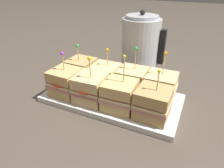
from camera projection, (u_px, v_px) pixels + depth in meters
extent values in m
plane|color=#4C4238|center=(112.00, 100.00, 0.67)|extent=(6.00, 6.00, 0.00)
cube|color=silver|center=(112.00, 99.00, 0.67)|extent=(0.44, 0.22, 0.01)
cube|color=silver|center=(112.00, 97.00, 0.67)|extent=(0.44, 0.22, 0.01)
cube|color=tan|center=(67.00, 89.00, 0.67)|extent=(0.09, 0.09, 0.03)
cube|color=tan|center=(66.00, 84.00, 0.66)|extent=(0.10, 0.10, 0.01)
cube|color=beige|center=(66.00, 81.00, 0.66)|extent=(0.10, 0.10, 0.01)
cylinder|color=red|center=(63.00, 82.00, 0.64)|extent=(0.07, 0.07, 0.00)
cube|color=tan|center=(65.00, 75.00, 0.65)|extent=(0.09, 0.09, 0.03)
cylinder|color=tan|center=(63.00, 63.00, 0.63)|extent=(0.00, 0.00, 0.07)
sphere|color=purple|center=(62.00, 54.00, 0.61)|extent=(0.01, 0.01, 0.01)
cube|color=#DBB77A|center=(91.00, 96.00, 0.63)|extent=(0.09, 0.09, 0.03)
cube|color=#B26B60|center=(91.00, 90.00, 0.62)|extent=(0.10, 0.10, 0.01)
cube|color=beige|center=(91.00, 88.00, 0.62)|extent=(0.10, 0.10, 0.01)
cylinder|color=red|center=(88.00, 88.00, 0.61)|extent=(0.07, 0.07, 0.00)
cube|color=#E8C281|center=(90.00, 81.00, 0.61)|extent=(0.09, 0.09, 0.03)
cylinder|color=tan|center=(90.00, 70.00, 0.58)|extent=(0.00, 0.01, 0.07)
sphere|color=yellow|center=(89.00, 58.00, 0.56)|extent=(0.01, 0.01, 0.01)
cube|color=tan|center=(120.00, 103.00, 0.60)|extent=(0.09, 0.09, 0.03)
cube|color=tan|center=(120.00, 97.00, 0.59)|extent=(0.10, 0.10, 0.01)
cube|color=beige|center=(120.00, 94.00, 0.59)|extent=(0.10, 0.10, 0.01)
cylinder|color=red|center=(118.00, 95.00, 0.57)|extent=(0.06, 0.06, 0.00)
cube|color=#E0B771|center=(120.00, 87.00, 0.57)|extent=(0.09, 0.09, 0.03)
cylinder|color=tan|center=(124.00, 71.00, 0.55)|extent=(0.00, 0.01, 0.09)
sphere|color=yellow|center=(124.00, 56.00, 0.53)|extent=(0.01, 0.01, 0.01)
cube|color=tan|center=(152.00, 111.00, 0.56)|extent=(0.09, 0.09, 0.03)
cube|color=tan|center=(153.00, 105.00, 0.55)|extent=(0.10, 0.10, 0.01)
cube|color=beige|center=(153.00, 102.00, 0.55)|extent=(0.10, 0.10, 0.01)
cylinder|color=red|center=(152.00, 104.00, 0.53)|extent=(0.05, 0.05, 0.00)
cube|color=tan|center=(154.00, 95.00, 0.54)|extent=(0.09, 0.09, 0.03)
cylinder|color=tan|center=(158.00, 82.00, 0.52)|extent=(0.00, 0.01, 0.07)
sphere|color=orange|center=(159.00, 71.00, 0.50)|extent=(0.01, 0.01, 0.01)
cube|color=tan|center=(82.00, 77.00, 0.75)|extent=(0.09, 0.09, 0.03)
cube|color=#B26B60|center=(82.00, 72.00, 0.74)|extent=(0.10, 0.10, 0.01)
cube|color=beige|center=(81.00, 70.00, 0.74)|extent=(0.10, 0.10, 0.01)
cylinder|color=red|center=(79.00, 70.00, 0.72)|extent=(0.06, 0.06, 0.00)
cube|color=tan|center=(81.00, 64.00, 0.72)|extent=(0.09, 0.09, 0.03)
cylinder|color=tan|center=(78.00, 54.00, 0.70)|extent=(0.00, 0.01, 0.07)
sphere|color=green|center=(77.00, 46.00, 0.69)|extent=(0.01, 0.01, 0.01)
cube|color=#DBB77A|center=(105.00, 82.00, 0.71)|extent=(0.09, 0.09, 0.03)
cube|color=tan|center=(105.00, 77.00, 0.70)|extent=(0.10, 0.10, 0.01)
cube|color=beige|center=(105.00, 75.00, 0.70)|extent=(0.10, 0.10, 0.01)
cube|color=#E8C281|center=(105.00, 70.00, 0.69)|extent=(0.09, 0.09, 0.03)
cylinder|color=tan|center=(107.00, 59.00, 0.67)|extent=(0.00, 0.01, 0.07)
sphere|color=orange|center=(107.00, 50.00, 0.66)|extent=(0.01, 0.01, 0.01)
cube|color=#DBB77A|center=(131.00, 88.00, 0.68)|extent=(0.09, 0.09, 0.03)
cube|color=tan|center=(132.00, 83.00, 0.67)|extent=(0.10, 0.10, 0.01)
cube|color=beige|center=(132.00, 80.00, 0.66)|extent=(0.10, 0.10, 0.01)
cylinder|color=red|center=(130.00, 81.00, 0.65)|extent=(0.06, 0.06, 0.00)
cube|color=#E8C281|center=(132.00, 74.00, 0.65)|extent=(0.09, 0.09, 0.03)
cylinder|color=tan|center=(135.00, 60.00, 0.63)|extent=(0.00, 0.01, 0.08)
sphere|color=green|center=(136.00, 48.00, 0.61)|extent=(0.01, 0.01, 0.01)
cube|color=#DBB77A|center=(159.00, 94.00, 0.64)|extent=(0.09, 0.09, 0.03)
cube|color=tan|center=(160.00, 89.00, 0.63)|extent=(0.10, 0.10, 0.01)
cube|color=beige|center=(161.00, 86.00, 0.63)|extent=(0.09, 0.09, 0.01)
cylinder|color=red|center=(160.00, 87.00, 0.61)|extent=(0.07, 0.07, 0.00)
cube|color=#E8C281|center=(161.00, 80.00, 0.62)|extent=(0.09, 0.09, 0.03)
cylinder|color=tan|center=(164.00, 65.00, 0.60)|extent=(0.00, 0.00, 0.08)
sphere|color=orange|center=(165.00, 53.00, 0.58)|extent=(0.01, 0.01, 0.01)
cylinder|color=#B7BABF|center=(140.00, 47.00, 0.82)|extent=(0.15, 0.15, 0.23)
cylinder|color=#B7BABF|center=(142.00, 17.00, 0.76)|extent=(0.13, 0.13, 0.01)
sphere|color=black|center=(143.00, 12.00, 0.75)|extent=(0.02, 0.02, 0.02)
cube|color=black|center=(162.00, 47.00, 0.78)|extent=(0.02, 0.02, 0.14)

